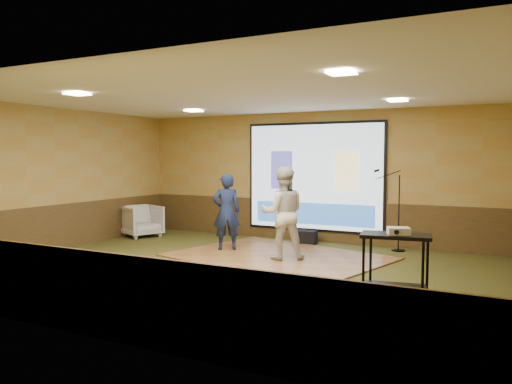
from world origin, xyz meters
The scene contains 18 objects.
ground centered at (0.00, 0.00, 0.00)m, with size 9.00×9.00×0.00m, color #2D3819.
room_shell centered at (0.00, 0.00, 2.09)m, with size 9.04×7.04×3.02m.
wainscot_back centered at (0.00, 3.48, 0.47)m, with size 9.00×0.04×0.95m, color #442B16.
wainscot_front centered at (0.00, -3.48, 0.47)m, with size 9.00×0.04×0.95m, color #442B16.
wainscot_left centered at (-4.48, 0.00, 0.47)m, with size 0.04×7.00×0.95m, color #442B16.
projector_screen centered at (0.00, 3.44, 1.47)m, with size 3.32×0.06×2.52m.
downlight_nw centered at (-2.20, 1.80, 2.97)m, with size 0.32×0.32×0.02m, color #FFE7BF.
downlight_ne centered at (2.20, 1.80, 2.97)m, with size 0.32×0.32×0.02m, color #FFE7BF.
downlight_sw centered at (-2.20, -1.50, 2.97)m, with size 0.32×0.32×0.02m, color #FFE7BF.
downlight_se centered at (2.20, -1.50, 2.97)m, with size 0.32×0.32×0.02m, color #FFE7BF.
dance_floor centered at (0.05, 1.36, 0.01)m, with size 3.88×2.96×0.03m, color olive.
player_left centered at (-1.19, 1.49, 0.82)m, with size 0.58×0.38×1.59m, color #142041.
player_right centered at (0.24, 1.16, 0.90)m, with size 0.85×0.66×1.75m, color beige.
av_table centered at (2.74, -0.76, 0.66)m, with size 0.90×0.47×0.95m.
projector centered at (2.78, -0.79, 0.99)m, with size 0.28×0.23×0.09m, color silver.
mic_stand centered at (1.95, 3.12, 0.49)m, with size 0.67×0.28×1.71m.
banquet_chair centered at (-4.00, 2.16, 0.39)m, with size 0.83×0.85×0.77m, color gray.
duffel_bag centered at (-0.03, 3.01, 0.15)m, with size 0.49×0.33×0.31m, color black.
Camera 1 is at (4.08, -7.40, 1.96)m, focal length 35.00 mm.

